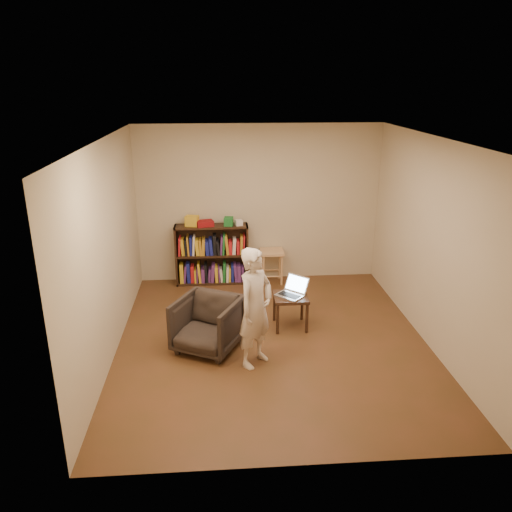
{
  "coord_description": "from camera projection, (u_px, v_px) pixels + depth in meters",
  "views": [
    {
      "loc": [
        -0.65,
        -5.77,
        3.25
      ],
      "look_at": [
        -0.19,
        0.35,
        1.07
      ],
      "focal_mm": 35.0,
      "sensor_mm": 36.0,
      "label": 1
    }
  ],
  "objects": [
    {
      "name": "person",
      "position": [
        255.0,
        308.0,
        5.81
      ],
      "size": [
        0.62,
        0.63,
        1.46
      ],
      "primitive_type": "imported",
      "rotation": [
        0.0,
        0.0,
        0.84
      ],
      "color": "beige",
      "rests_on": "floor"
    },
    {
      "name": "box_green",
      "position": [
        229.0,
        221.0,
        8.09
      ],
      "size": [
        0.16,
        0.16,
        0.14
      ],
      "primitive_type": "cube",
      "rotation": [
        0.0,
        0.0,
        -0.16
      ],
      "color": "#1D6E2B",
      "rests_on": "bookshelf"
    },
    {
      "name": "red_cloth",
      "position": [
        205.0,
        223.0,
        8.07
      ],
      "size": [
        0.31,
        0.25,
        0.09
      ],
      "primitive_type": "cube",
      "rotation": [
        0.0,
        0.0,
        0.25
      ],
      "color": "maroon",
      "rests_on": "bookshelf"
    },
    {
      "name": "armchair",
      "position": [
        207.0,
        324.0,
        6.26
      ],
      "size": [
        0.99,
        1.0,
        0.69
      ],
      "primitive_type": "imported",
      "rotation": [
        0.0,
        0.0,
        -0.46
      ],
      "color": "#2A231C",
      "rests_on": "floor"
    },
    {
      "name": "side_table",
      "position": [
        291.0,
        301.0,
        6.81
      ],
      "size": [
        0.46,
        0.46,
        0.47
      ],
      "color": "black",
      "rests_on": "floor"
    },
    {
      "name": "box_yellow",
      "position": [
        192.0,
        221.0,
        8.07
      ],
      "size": [
        0.23,
        0.19,
        0.17
      ],
      "primitive_type": "cube",
      "rotation": [
        0.0,
        0.0,
        -0.26
      ],
      "color": "yellow",
      "rests_on": "bookshelf"
    },
    {
      "name": "box_white",
      "position": [
        239.0,
        223.0,
        8.12
      ],
      "size": [
        0.13,
        0.13,
        0.09
      ],
      "primitive_type": "cube",
      "rotation": [
        0.0,
        0.0,
        0.24
      ],
      "color": "white",
      "rests_on": "bookshelf"
    },
    {
      "name": "wall_right",
      "position": [
        432.0,
        243.0,
        6.26
      ],
      "size": [
        0.0,
        4.5,
        4.5
      ],
      "primitive_type": "plane",
      "rotation": [
        1.57,
        0.0,
        -1.57
      ],
      "color": "beige",
      "rests_on": "floor"
    },
    {
      "name": "floor",
      "position": [
        272.0,
        341.0,
        6.56
      ],
      "size": [
        4.5,
        4.5,
        0.0
      ],
      "primitive_type": "plane",
      "color": "#4C3418",
      "rests_on": "ground"
    },
    {
      "name": "bookshelf",
      "position": [
        212.0,
        258.0,
        8.32
      ],
      "size": [
        1.2,
        0.3,
        1.0
      ],
      "color": "black",
      "rests_on": "floor"
    },
    {
      "name": "ceiling",
      "position": [
        275.0,
        139.0,
        5.69
      ],
      "size": [
        4.5,
        4.5,
        0.0
      ],
      "primitive_type": "plane",
      "color": "silver",
      "rests_on": "wall_back"
    },
    {
      "name": "laptop",
      "position": [
        292.0,
        291.0,
        6.8
      ],
      "size": [
        0.5,
        0.5,
        0.24
      ],
      "rotation": [
        0.0,
        0.0,
        -0.75
      ],
      "color": "silver",
      "rests_on": "side_table"
    },
    {
      "name": "stool",
      "position": [
        272.0,
        257.0,
        8.33
      ],
      "size": [
        0.38,
        0.38,
        0.56
      ],
      "color": "tan",
      "rests_on": "floor"
    },
    {
      "name": "wall_left",
      "position": [
        108.0,
        251.0,
        5.98
      ],
      "size": [
        0.0,
        4.5,
        4.5
      ],
      "primitive_type": "plane",
      "rotation": [
        1.57,
        0.0,
        1.57
      ],
      "color": "beige",
      "rests_on": "floor"
    },
    {
      "name": "wall_back",
      "position": [
        259.0,
        204.0,
        8.23
      ],
      "size": [
        4.0,
        0.0,
        4.0
      ],
      "primitive_type": "plane",
      "rotation": [
        1.57,
        0.0,
        0.0
      ],
      "color": "beige",
      "rests_on": "floor"
    }
  ]
}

